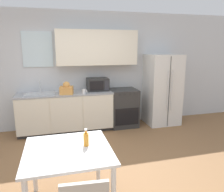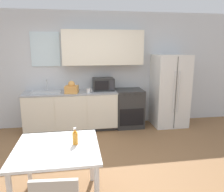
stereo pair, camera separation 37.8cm
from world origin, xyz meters
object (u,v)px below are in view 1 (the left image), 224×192
object	(u,v)px
oven_range	(123,108)
refrigerator	(162,90)
microwave	(98,84)
dining_table	(68,158)
coffee_mug	(84,91)
drink_bottle	(86,139)

from	to	relation	value
oven_range	refrigerator	distance (m)	1.07
oven_range	microwave	xyz separation A→B (m)	(-0.61, 0.08, 0.59)
refrigerator	dining_table	xyz separation A→B (m)	(-2.47, -2.46, -0.21)
oven_range	coffee_mug	xyz separation A→B (m)	(-0.96, -0.19, 0.49)
refrigerator	dining_table	distance (m)	3.49
coffee_mug	dining_table	distance (m)	2.40
dining_table	oven_range	bearing A→B (deg)	59.57
oven_range	drink_bottle	xyz separation A→B (m)	(-1.26, -2.47, 0.39)
coffee_mug	microwave	bearing A→B (deg)	36.65
microwave	coffee_mug	distance (m)	0.45
oven_range	dining_table	size ratio (longest dim) A/B	0.93
coffee_mug	dining_table	size ratio (longest dim) A/B	0.11
drink_bottle	refrigerator	bearing A→B (deg)	47.11
refrigerator	microwave	size ratio (longest dim) A/B	3.54
refrigerator	microwave	distance (m)	1.62
microwave	drink_bottle	xyz separation A→B (m)	(-0.65, -2.55, -0.20)
coffee_mug	refrigerator	bearing A→B (deg)	4.09
microwave	coffee_mug	world-z (taller)	microwave
oven_range	microwave	size ratio (longest dim) A/B	1.87
coffee_mug	dining_table	bearing A→B (deg)	-102.40
dining_table	drink_bottle	distance (m)	0.29
drink_bottle	oven_range	bearing A→B (deg)	63.01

